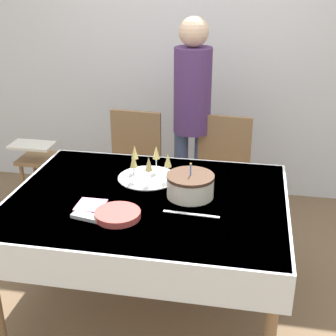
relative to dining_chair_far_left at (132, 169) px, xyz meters
name	(u,v)px	position (x,y,z in m)	size (l,w,h in m)	color
ground_plane	(150,306)	(0.34, -0.92, -0.52)	(12.00, 12.00, 0.00)	brown
wall_back	(193,44)	(0.34, 0.86, 0.83)	(8.00, 0.05, 2.70)	silver
dining_table	(148,212)	(0.34, -0.92, 0.15)	(1.56, 1.21, 0.77)	white
dining_chair_far_left	(132,169)	(0.00, 0.00, 0.00)	(0.45, 0.45, 0.95)	olive
dining_chair_far_right	(221,175)	(0.69, 0.00, 0.00)	(0.45, 0.45, 0.95)	olive
birthday_cake	(190,186)	(0.57, -0.87, 0.31)	(0.27, 0.27, 0.20)	silver
champagne_tray	(148,168)	(0.28, -0.68, 0.32)	(0.36, 0.36, 0.18)	silver
plate_stack_main	(118,215)	(0.24, -1.18, 0.27)	(0.24, 0.24, 0.03)	#CC4C47
cake_knife	(191,214)	(0.61, -1.08, 0.25)	(0.30, 0.03, 0.00)	silver
fork_pile	(87,217)	(0.09, -1.22, 0.26)	(0.18, 0.09, 0.02)	silver
napkin_pile	(91,205)	(0.06, -1.09, 0.26)	(0.15, 0.15, 0.01)	pink
person_standing	(192,107)	(0.44, 0.16, 0.47)	(0.28, 0.28, 1.65)	#3F4C72
high_chair	(39,167)	(-0.77, -0.02, -0.04)	(0.33, 0.35, 0.71)	olive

